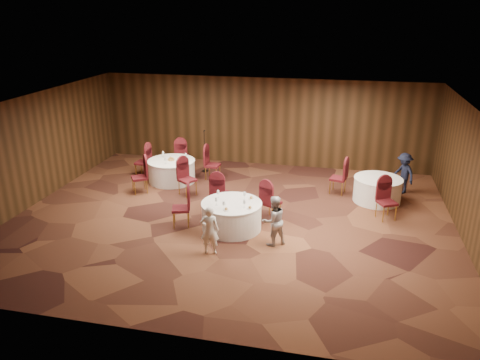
% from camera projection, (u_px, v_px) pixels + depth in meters
% --- Properties ---
extents(ground, '(12.00, 12.00, 0.00)m').
position_uv_depth(ground, '(231.00, 219.00, 13.02)').
color(ground, black).
rests_on(ground, ground).
extents(room_shell, '(12.00, 12.00, 12.00)m').
position_uv_depth(room_shell, '(231.00, 151.00, 12.33)').
color(room_shell, silver).
rests_on(room_shell, ground).
extents(table_main, '(1.60, 1.60, 0.74)m').
position_uv_depth(table_main, '(232.00, 216.00, 12.33)').
color(table_main, white).
rests_on(table_main, ground).
extents(table_left, '(1.58, 1.58, 0.74)m').
position_uv_depth(table_left, '(172.00, 171.00, 15.69)').
color(table_left, white).
rests_on(table_left, ground).
extents(table_right, '(1.43, 1.43, 0.74)m').
position_uv_depth(table_right, '(377.00, 190.00, 14.08)').
color(table_right, white).
rests_on(table_right, ground).
extents(chairs_main, '(2.96, 1.87, 1.00)m').
position_uv_depth(chairs_main, '(224.00, 201.00, 12.94)').
color(chairs_main, '#420D18').
rests_on(chairs_main, ground).
extents(chairs_left, '(2.99, 3.17, 1.00)m').
position_uv_depth(chairs_left, '(173.00, 167.00, 15.63)').
color(chairs_left, '#420D18').
rests_on(chairs_left, ground).
extents(chairs_right, '(2.02, 2.32, 1.00)m').
position_uv_depth(chairs_right, '(361.00, 189.00, 13.75)').
color(chairs_right, '#420D18').
rests_on(chairs_right, ground).
extents(tabletop_main, '(1.09, 1.02, 0.22)m').
position_uv_depth(tabletop_main, '(235.00, 201.00, 12.05)').
color(tabletop_main, silver).
rests_on(tabletop_main, table_main).
extents(tabletop_left, '(0.90, 0.72, 0.22)m').
position_uv_depth(tabletop_left, '(171.00, 158.00, 15.54)').
color(tabletop_left, silver).
rests_on(tabletop_left, table_left).
extents(tabletop_right, '(0.08, 0.08, 0.22)m').
position_uv_depth(tabletop_right, '(386.00, 176.00, 13.64)').
color(tabletop_right, silver).
rests_on(tabletop_right, table_right).
extents(mic_stand, '(0.24, 0.24, 1.51)m').
position_uv_depth(mic_stand, '(205.00, 160.00, 16.64)').
color(mic_stand, black).
rests_on(mic_stand, ground).
extents(woman_a, '(0.48, 0.36, 1.22)m').
position_uv_depth(woman_a, '(210.00, 230.00, 11.01)').
color(woman_a, white).
rests_on(woman_a, ground).
extents(woman_b, '(0.79, 0.77, 1.29)m').
position_uv_depth(woman_b, '(274.00, 221.00, 11.41)').
color(woman_b, '#B1B0B5').
rests_on(woman_b, ground).
extents(man_c, '(0.88, 0.96, 1.30)m').
position_uv_depth(man_c, '(404.00, 173.00, 14.65)').
color(man_c, black).
rests_on(man_c, ground).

